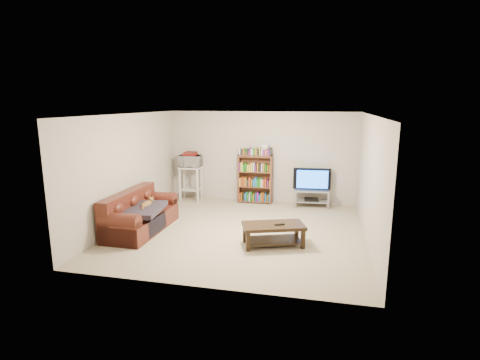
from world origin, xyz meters
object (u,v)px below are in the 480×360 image
(coffee_table, at_px, (273,231))
(tv_stand, at_px, (311,195))
(bookshelf, at_px, (255,178))
(sofa, at_px, (138,217))

(coffee_table, xyz_separation_m, tv_stand, (0.59, 2.85, 0.01))
(coffee_table, height_order, tv_stand, tv_stand)
(tv_stand, distance_m, bookshelf, 1.53)
(tv_stand, bearing_deg, sofa, -147.25)
(tv_stand, bearing_deg, bookshelf, 172.29)
(coffee_table, relative_size, bookshelf, 0.97)
(tv_stand, bearing_deg, coffee_table, -106.40)
(coffee_table, distance_m, bookshelf, 3.09)
(sofa, relative_size, tv_stand, 2.13)
(sofa, xyz_separation_m, coffee_table, (2.86, -0.21, -0.01))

